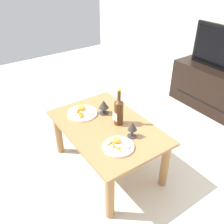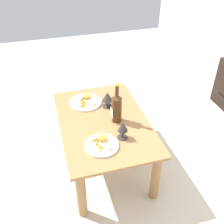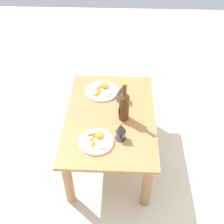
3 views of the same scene
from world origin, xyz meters
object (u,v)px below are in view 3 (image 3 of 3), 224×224
Objects in this scene: wine_bottle at (124,105)px; dinner_plate_right at (97,141)px; goblet_right at (121,129)px; dining_table at (110,123)px; dinner_plate_left at (102,90)px; goblet_left at (122,91)px.

dinner_plate_right is (0.25, -0.18, -0.12)m from wine_bottle.
dining_table is at bearing -160.39° from goblet_right.
dinner_plate_left is at bearing -164.44° from dining_table.
dining_table is 7.51× the size of goblet_left.
goblet_right reaches higher than goblet_left.
goblet_left is 0.42m from goblet_right.
goblet_right reaches higher than dinner_plate_left.
dinner_plate_right is at bearing -19.73° from goblet_left.
dining_table is 0.31m from dinner_plate_right.
wine_bottle is (0.03, 0.10, 0.22)m from dining_table.
goblet_right reaches higher than dinner_plate_right.
goblet_left is 0.98× the size of goblet_right.
dinner_plate_left is at bearing -122.85° from goblet_left.
wine_bottle is 0.33m from dinner_plate_right.
dinner_plate_right is (0.46, -0.16, -0.08)m from goblet_left.
dinner_plate_left is (-0.29, -0.08, 0.10)m from dining_table.
dining_table is 0.32m from dinner_plate_left.
goblet_right is at bearing 19.61° from dining_table.
dining_table is at bearing 15.56° from dinner_plate_left.
dinner_plate_left is at bearing 179.94° from dinner_plate_right.
wine_bottle reaches higher than dinner_plate_right.
wine_bottle is 1.22× the size of dinner_plate_left.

